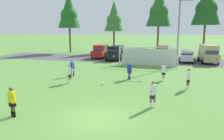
# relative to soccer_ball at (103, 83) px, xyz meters

# --- Properties ---
(ground_plane) EXTENTS (400.00, 400.00, 0.00)m
(ground_plane) POSITION_rel_soccer_ball_xyz_m (1.92, 8.23, -0.11)
(ground_plane) COLOR #598C3D
(parking_lot_strip) EXTENTS (52.00, 8.40, 0.01)m
(parking_lot_strip) POSITION_rel_soccer_ball_xyz_m (1.92, 16.06, -0.11)
(parking_lot_strip) COLOR #4C4C51
(parking_lot_strip) RESTS_ON ground
(soccer_ball) EXTENTS (0.22, 0.22, 0.22)m
(soccer_ball) POSITION_rel_soccer_ball_xyz_m (0.00, 0.00, 0.00)
(soccer_ball) COLOR white
(soccer_ball) RESTS_ON ground
(soccer_goal) EXTENTS (7.44, 2.03, 2.57)m
(soccer_goal) POSITION_rel_soccer_ball_xyz_m (2.60, 10.90, 1.18)
(soccer_goal) COLOR white
(soccer_goal) RESTS_ON ground
(referee) EXTENTS (0.71, 0.34, 1.64)m
(referee) POSITION_rel_soccer_ball_xyz_m (-2.52, -7.72, 0.71)
(referee) COLOR brown
(referee) RESTS_ON ground
(player_striker_near) EXTENTS (0.48, 0.65, 1.64)m
(player_striker_near) POSITION_rel_soccer_ball_xyz_m (4.55, -4.26, 0.71)
(player_striker_near) COLOR #936B4C
(player_striker_near) RESTS_ON ground
(player_midfield_center) EXTENTS (0.26, 0.73, 1.64)m
(player_midfield_center) POSITION_rel_soccer_ball_xyz_m (6.85, 0.55, 0.71)
(player_midfield_center) COLOR brown
(player_midfield_center) RESTS_ON ground
(player_defender_far) EXTENTS (0.61, 0.55, 1.64)m
(player_defender_far) POSITION_rel_soccer_ball_xyz_m (1.76, 2.56, 0.71)
(player_defender_far) COLOR #936B4C
(player_defender_far) RESTS_ON ground
(player_winger_left) EXTENTS (0.39, 0.72, 1.64)m
(player_winger_left) POSITION_rel_soccer_ball_xyz_m (4.86, 2.88, 0.71)
(player_winger_left) COLOR #936B4C
(player_winger_left) RESTS_ON ground
(player_winger_right) EXTENTS (0.33, 0.72, 1.64)m
(player_winger_right) POSITION_rel_soccer_ball_xyz_m (-4.05, 2.39, 0.71)
(player_winger_right) COLOR #936B4C
(player_winger_right) RESTS_ON ground
(player_trailing_back) EXTENTS (0.39, 0.72, 1.64)m
(player_trailing_back) POSITION_rel_soccer_ball_xyz_m (-2.96, -0.28, 0.71)
(player_trailing_back) COLOR #936B4C
(player_trailing_back) RESTS_ON ground
(parked_car_slot_far_left) EXTENTS (2.21, 4.64, 2.16)m
(parked_car_slot_far_left) POSITION_rel_soccer_ball_xyz_m (-5.90, 16.64, 1.00)
(parked_car_slot_far_left) COLOR red
(parked_car_slot_far_left) RESTS_ON ground
(parked_car_slot_left) EXTENTS (2.39, 4.73, 2.16)m
(parked_car_slot_left) POSITION_rel_soccer_ball_xyz_m (-2.92, 15.10, 1.00)
(parked_car_slot_left) COLOR black
(parked_car_slot_left) RESTS_ON ground
(parked_car_slot_center_left) EXTENTS (2.06, 4.21, 1.72)m
(parked_car_slot_center_left) POSITION_rel_soccer_ball_xyz_m (0.52, 16.41, 0.77)
(parked_car_slot_center_left) COLOR navy
(parked_car_slot_center_left) RESTS_ON ground
(parked_car_slot_center) EXTENTS (2.18, 4.62, 2.16)m
(parked_car_slot_center) POSITION_rel_soccer_ball_xyz_m (4.04, 16.63, 1.00)
(parked_car_slot_center) COLOR maroon
(parked_car_slot_center) RESTS_ON ground
(parked_car_slot_center_right) EXTENTS (2.21, 4.29, 1.72)m
(parked_car_slot_center_right) POSITION_rel_soccer_ball_xyz_m (7.65, 15.88, 0.77)
(parked_car_slot_center_right) COLOR #B2B2BC
(parked_car_slot_center_right) RESTS_ON ground
(parked_car_slot_right) EXTENTS (2.45, 4.93, 2.52)m
(parked_car_slot_right) POSITION_rel_soccer_ball_xyz_m (10.47, 15.88, 1.23)
(parked_car_slot_right) COLOR tan
(parked_car_slot_right) RESTS_ON ground
(tree_left_edge) EXTENTS (4.52, 4.52, 12.05)m
(tree_left_edge) POSITION_rel_soccer_ball_xyz_m (-14.84, 23.24, 8.18)
(tree_left_edge) COLOR brown
(tree_left_edge) RESTS_ON ground
(tree_mid_left) EXTENTS (3.93, 3.93, 10.47)m
(tree_mid_left) POSITION_rel_soccer_ball_xyz_m (-6.23, 26.03, 7.09)
(tree_mid_left) COLOR brown
(tree_mid_left) RESTS_ON ground
(tree_center_back) EXTENTS (4.77, 4.77, 12.71)m
(tree_center_back) POSITION_rel_soccer_ball_xyz_m (2.70, 25.88, 8.64)
(tree_center_back) COLOR brown
(tree_center_back) RESTS_ON ground
(tree_mid_right) EXTENTS (4.97, 4.97, 13.24)m
(tree_mid_right) POSITION_rel_soccer_ball_xyz_m (11.01, 25.77, 9.00)
(tree_mid_right) COLOR brown
(tree_mid_right) RESTS_ON ground
(street_lamp) EXTENTS (2.00, 0.32, 8.25)m
(street_lamp) POSITION_rel_soccer_ball_xyz_m (6.32, 11.71, 4.16)
(street_lamp) COLOR slate
(street_lamp) RESTS_ON ground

